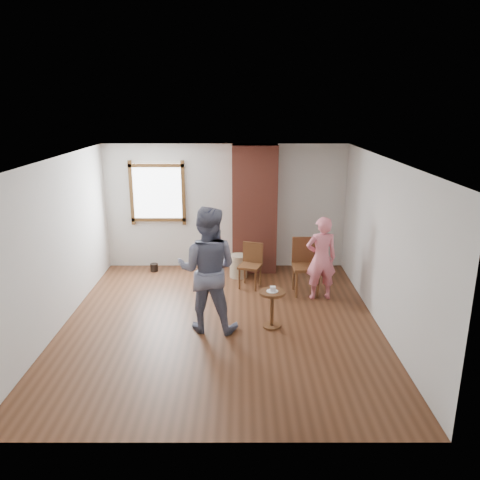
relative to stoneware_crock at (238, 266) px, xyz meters
name	(u,v)px	position (x,y,z in m)	size (l,w,h in m)	color
ground	(221,323)	(-0.27, -2.08, -0.23)	(5.50, 5.50, 0.00)	brown
room_shell	(218,204)	(-0.33, -1.47, 1.58)	(5.04, 5.52, 2.62)	silver
brick_chimney	(254,209)	(0.33, 0.42, 1.07)	(0.90, 0.50, 2.60)	#9F4938
stoneware_crock	(238,266)	(0.00, 0.00, 0.00)	(0.36, 0.36, 0.46)	tan
dark_pot	(154,267)	(-1.77, 0.32, -0.15)	(0.16, 0.16, 0.16)	black
dining_chair_left	(251,262)	(0.24, -0.49, 0.24)	(0.50, 0.50, 0.84)	brown
dining_chair_right	(306,262)	(1.23, -0.79, 0.34)	(0.49, 0.49, 1.02)	brown
side_table	(272,303)	(0.53, -2.21, 0.17)	(0.40, 0.40, 0.60)	brown
cake_plate	(272,291)	(0.53, -2.21, 0.37)	(0.18, 0.18, 0.01)	white
cake_slice	(273,289)	(0.54, -2.21, 0.41)	(0.08, 0.07, 0.06)	white
man	(207,269)	(-0.46, -2.25, 0.74)	(0.95, 0.74, 1.94)	#121632
person_pink	(321,258)	(1.46, -1.08, 0.52)	(0.55, 0.36, 1.51)	pink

